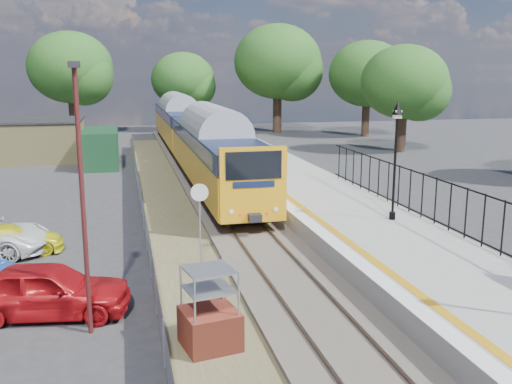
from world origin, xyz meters
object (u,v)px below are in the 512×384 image
object	(u,v)px
car_red	(47,290)
car_yellow	(8,240)
victorian_lamp_north	(396,133)
carpark_lamp	(82,184)
train	(192,132)
speed_sign	(200,211)
brick_plinth	(210,310)

from	to	relation	value
car_red	car_yellow	distance (m)	6.35
victorian_lamp_north	carpark_lamp	bearing A→B (deg)	-152.83
carpark_lamp	victorian_lamp_north	bearing A→B (deg)	27.17
victorian_lamp_north	train	size ratio (longest dim) A/B	0.11
victorian_lamp_north	car_yellow	distance (m)	15.02
car_yellow	speed_sign	bearing A→B (deg)	-123.40
brick_plinth	speed_sign	distance (m)	5.93
train	brick_plinth	size ratio (longest dim) A/B	19.84
carpark_lamp	car_red	xyz separation A→B (m)	(-1.17, 1.34, -3.14)
speed_sign	car_red	xyz separation A→B (m)	(-4.59, -2.94, -1.27)
victorian_lamp_north	speed_sign	distance (m)	8.26
train	car_red	xyz separation A→B (m)	(-7.09, -26.24, -1.58)
victorian_lamp_north	car_red	bearing A→B (deg)	-160.36
carpark_lamp	car_yellow	size ratio (longest dim) A/B	1.77
brick_plinth	car_yellow	xyz separation A→B (m)	(-6.10, 8.88, -0.43)
speed_sign	car_yellow	size ratio (longest dim) A/B	0.77
carpark_lamp	train	bearing A→B (deg)	77.87
train	car_yellow	xyz separation A→B (m)	(-9.16, -20.24, -1.78)
train	brick_plinth	bearing A→B (deg)	-96.00
carpark_lamp	car_yellow	bearing A→B (deg)	113.77
brick_plinth	speed_sign	xyz separation A→B (m)	(0.56, 5.81, 1.04)
train	car_red	size ratio (longest dim) A/B	9.17
train	car_yellow	distance (m)	22.29
train	car_yellow	bearing A→B (deg)	-114.35
brick_plinth	car_red	size ratio (longest dim) A/B	0.46
speed_sign	carpark_lamp	world-z (taller)	carpark_lamp
brick_plinth	car_red	xyz separation A→B (m)	(-4.04, 2.88, -0.23)
speed_sign	car_yellow	bearing A→B (deg)	166.88
train	carpark_lamp	world-z (taller)	carpark_lamp
car_yellow	train	bearing A→B (deg)	-33.02
brick_plinth	carpark_lamp	world-z (taller)	carpark_lamp
brick_plinth	carpark_lamp	xyz separation A→B (m)	(-2.87, 1.54, 2.92)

